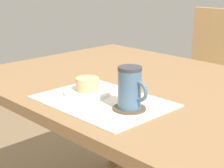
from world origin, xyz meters
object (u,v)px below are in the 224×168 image
(wooden_chair, at_px, (212,87))
(pastry, at_px, (88,84))
(dining_table, at_px, (141,100))
(pastry_plate, at_px, (88,92))
(coffee_mug, at_px, (130,88))

(wooden_chair, distance_m, pastry, 1.05)
(dining_table, distance_m, pastry_plate, 0.25)
(pastry_plate, bearing_deg, coffee_mug, -1.68)
(dining_table, distance_m, wooden_chair, 0.79)
(pastry, xyz_separation_m, coffee_mug, (0.20, -0.01, 0.03))
(wooden_chair, distance_m, coffee_mug, 1.10)
(dining_table, xyz_separation_m, coffee_mug, (0.17, -0.25, 0.14))
(dining_table, xyz_separation_m, pastry, (-0.02, -0.24, 0.11))
(pastry_plate, bearing_deg, pastry, 90.00)
(wooden_chair, bearing_deg, pastry_plate, 92.46)
(dining_table, bearing_deg, coffee_mug, -54.95)
(pastry_plate, bearing_deg, wooden_chair, 97.14)
(wooden_chair, xyz_separation_m, pastry, (0.13, -1.01, 0.26))
(pastry_plate, xyz_separation_m, pastry, (0.00, 0.00, 0.03))
(pastry, bearing_deg, wooden_chair, 97.14)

